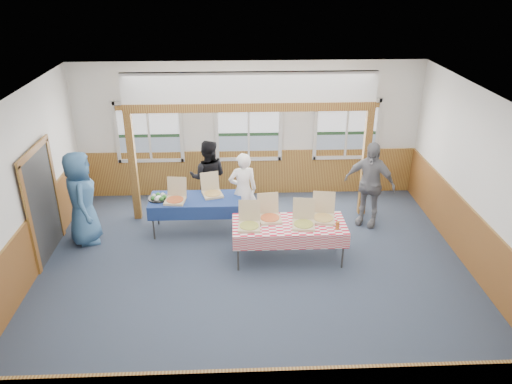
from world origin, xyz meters
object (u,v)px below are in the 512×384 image
table_left (196,201)px  table_right (289,226)px  woman_black (208,178)px  person_grey (369,184)px  woman_white (243,190)px  man_blue (81,198)px

table_left → table_right: bearing=-16.5°
table_right → woman_black: woman_black is taller
table_left → person_grey: person_grey is taller
table_right → woman_white: 1.60m
woman_black → person_grey: 3.48m
table_right → woman_white: bearing=97.6°
man_blue → person_grey: size_ratio=1.04×
woman_white → man_blue: bearing=-0.7°
woman_black → man_blue: bearing=31.2°
table_right → woman_black: 2.55m
table_left → woman_white: 1.01m
table_left → woman_white: size_ratio=1.23×
woman_black → table_right: bearing=134.4°
table_right → man_blue: (-4.02, 0.84, 0.26)m
woman_white → woman_black: (-0.75, 0.64, 0.03)m
woman_black → table_left: bearing=80.3°
man_blue → table_left: bearing=-95.9°
table_right → woman_white: size_ratio=1.39×
woman_white → person_grey: person_grey is taller
table_left → table_right: size_ratio=0.89×
man_blue → person_grey: bearing=-99.4°
man_blue → person_grey: man_blue is taller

